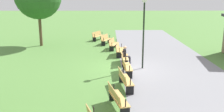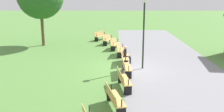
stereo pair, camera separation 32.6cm
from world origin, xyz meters
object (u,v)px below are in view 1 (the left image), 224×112
bench_3 (119,49)px  lamp_post (144,20)px  bench_0 (98,36)px  bench_5 (126,66)px  bench_6 (125,79)px  person_seated (126,54)px  bench_4 (124,57)px  bench_1 (106,39)px  bench_7 (117,98)px  bench_2 (113,44)px

bench_3 → lamp_post: size_ratio=0.42×
bench_0 → bench_3: size_ratio=0.99×
bench_5 → bench_6: 2.29m
bench_3 → person_seated: 2.27m
bench_5 → bench_6: size_ratio=0.98×
bench_0 → bench_4: (8.85, 2.19, 0.00)m
bench_1 → person_seated: person_seated is taller
bench_1 → bench_7: 13.57m
bench_6 → bench_7: bearing=-19.5°
bench_7 → person_seated: 6.92m
bench_1 → bench_3: (4.44, 1.10, 0.00)m
bench_4 → person_seated: (-0.05, 0.15, 0.16)m
bench_1 → person_seated: 6.84m
bench_0 → person_seated: person_seated is taller
bench_2 → person_seated: bearing=24.2°
bench_6 → bench_2: bearing=174.4°
bench_4 → bench_7: same height
bench_2 → bench_7: (11.36, 0.00, 0.00)m
bench_5 → bench_7: same height
bench_6 → person_seated: 4.64m
bench_6 → bench_7: same height
bench_7 → lamp_post: lamp_post is taller
bench_3 → person_seated: size_ratio=1.54×
bench_4 → person_seated: size_ratio=1.51×
bench_0 → bench_5: same height
bench_1 → bench_3: same height
bench_0 → bench_5: bearing=36.3°
bench_5 → bench_0: bearing=-171.7°
bench_4 → bench_6: same height
bench_0 → lamp_post: lamp_post is taller
bench_0 → bench_1: same height
bench_3 → person_seated: (2.23, 0.37, 0.16)m
bench_0 → lamp_post: 10.83m
bench_1 → bench_4: size_ratio=1.02×
bench_3 → bench_5: size_ratio=1.02×
bench_4 → bench_5: same height
bench_2 → person_seated: (4.48, 0.81, 0.16)m
bench_1 → bench_2: bearing=36.3°
bench_1 → bench_2: size_ratio=1.00×
bench_2 → bench_7: size_ratio=1.00×
person_seated → bench_2: bearing=-166.9°
bench_5 → person_seated: size_ratio=1.51×
bench_4 → lamp_post: 3.01m
bench_3 → bench_7: bearing=5.6°
bench_4 → bench_6: 4.58m
bench_0 → bench_4: size_ratio=1.01×
bench_2 → bench_4: (4.53, 0.66, 0.00)m
bench_2 → bench_5: bearing=19.6°
lamp_post → person_seated: bearing=-140.9°
person_seated → bench_6: bearing=-1.8°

